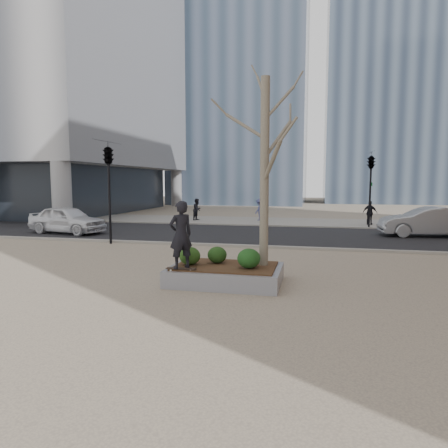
% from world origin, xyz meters
% --- Properties ---
extents(ground, '(120.00, 120.00, 0.00)m').
position_xyz_m(ground, '(0.00, 0.00, 0.00)').
color(ground, gray).
rests_on(ground, ground).
extents(street, '(60.00, 8.00, 0.02)m').
position_xyz_m(street, '(0.00, 10.00, 0.01)').
color(street, black).
rests_on(street, ground).
extents(far_sidewalk, '(60.00, 6.00, 0.02)m').
position_xyz_m(far_sidewalk, '(0.00, 17.00, 0.01)').
color(far_sidewalk, gray).
rests_on(far_sidewalk, ground).
extents(planter, '(3.00, 2.00, 0.45)m').
position_xyz_m(planter, '(1.00, 0.00, 0.23)').
color(planter, gray).
rests_on(planter, ground).
extents(planter_mulch, '(2.70, 1.70, 0.04)m').
position_xyz_m(planter_mulch, '(1.00, 0.00, 0.47)').
color(planter_mulch, '#382314').
rests_on(planter_mulch, planter).
extents(sycamore_tree, '(2.80, 2.80, 6.60)m').
position_xyz_m(sycamore_tree, '(2.00, 0.30, 3.79)').
color(sycamore_tree, gray).
rests_on(sycamore_tree, planter_mulch).
extents(shrub_left, '(0.58, 0.58, 0.49)m').
position_xyz_m(shrub_left, '(0.03, -0.14, 0.73)').
color(shrub_left, '#1B3912').
rests_on(shrub_left, planter_mulch).
extents(shrub_middle, '(0.54, 0.54, 0.46)m').
position_xyz_m(shrub_middle, '(0.70, 0.27, 0.72)').
color(shrub_middle, black).
rests_on(shrub_middle, planter_mulch).
extents(shrub_right, '(0.61, 0.61, 0.52)m').
position_xyz_m(shrub_right, '(1.68, -0.21, 0.75)').
color(shrub_right, '#133C16').
rests_on(shrub_right, planter_mulch).
extents(skateboard, '(0.79, 0.27, 0.08)m').
position_xyz_m(skateboard, '(-0.01, -0.75, 0.49)').
color(skateboard, black).
rests_on(skateboard, planter).
extents(skateboarder, '(0.75, 0.74, 1.74)m').
position_xyz_m(skateboarder, '(-0.01, -0.75, 1.40)').
color(skateboarder, black).
rests_on(skateboarder, skateboard).
extents(police_car, '(4.51, 2.42, 1.46)m').
position_xyz_m(police_car, '(-9.48, 8.28, 0.75)').
color(police_car, white).
rests_on(police_car, street).
extents(car_silver, '(4.56, 1.87, 1.47)m').
position_xyz_m(car_silver, '(8.79, 11.14, 0.76)').
color(car_silver, '#919498').
rests_on(car_silver, street).
extents(pedestrian_a, '(0.76, 0.87, 1.54)m').
position_xyz_m(pedestrian_a, '(-4.80, 16.68, 0.79)').
color(pedestrian_a, black).
rests_on(pedestrian_a, far_sidewalk).
extents(pedestrian_b, '(0.84, 1.11, 1.53)m').
position_xyz_m(pedestrian_b, '(-0.49, 17.49, 0.79)').
color(pedestrian_b, '#454C7D').
rests_on(pedestrian_b, far_sidewalk).
extents(pedestrian_c, '(0.97, 0.66, 1.53)m').
position_xyz_m(pedestrian_c, '(6.75, 16.22, 0.79)').
color(pedestrian_c, black).
rests_on(pedestrian_c, far_sidewalk).
extents(traffic_light_near, '(0.60, 2.48, 4.50)m').
position_xyz_m(traffic_light_near, '(-5.50, 5.60, 2.25)').
color(traffic_light_near, black).
rests_on(traffic_light_near, ground).
extents(traffic_light_far, '(0.60, 2.48, 4.50)m').
position_xyz_m(traffic_light_far, '(6.50, 14.60, 2.25)').
color(traffic_light_far, black).
rests_on(traffic_light_far, ground).
extents(building_glass_a, '(16.00, 16.00, 45.00)m').
position_xyz_m(building_glass_a, '(-6.00, 42.00, 22.50)').
color(building_glass_a, slate).
rests_on(building_glass_a, ground).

